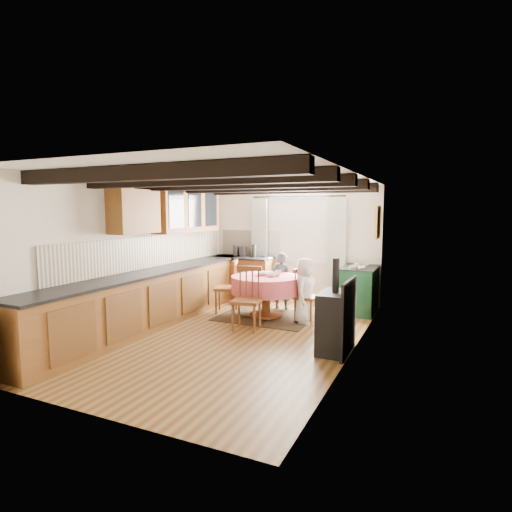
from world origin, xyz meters
The scene contains 41 objects.
floor centered at (0.00, 0.00, 0.00)m, with size 3.60×5.50×0.00m, color olive.
ceiling centered at (0.00, 0.00, 2.40)m, with size 3.60×5.50×0.00m, color white.
wall_back centered at (0.00, 2.75, 1.20)m, with size 3.60×0.00×2.40m, color silver.
wall_front centered at (0.00, -2.75, 1.20)m, with size 3.60×0.00×2.40m, color silver.
wall_left centered at (-1.80, 0.00, 1.20)m, with size 0.00×5.50×2.40m, color silver.
wall_right centered at (1.80, 0.00, 1.20)m, with size 0.00×5.50×2.40m, color silver.
beam_a centered at (0.00, -2.00, 2.31)m, with size 3.60×0.16×0.16m, color black.
beam_b centered at (0.00, -1.00, 2.31)m, with size 3.60×0.16×0.16m, color black.
beam_c centered at (0.00, 0.00, 2.31)m, with size 3.60×0.16×0.16m, color black.
beam_d centered at (0.00, 1.00, 2.31)m, with size 3.60×0.16×0.16m, color black.
beam_e centered at (0.00, 2.00, 2.31)m, with size 3.60×0.16×0.16m, color black.
splash_left centered at (-1.78, 0.30, 1.20)m, with size 0.02×4.50×0.55m, color beige.
splash_back centered at (-1.00, 2.73, 1.20)m, with size 1.40×0.02×0.55m, color beige.
base_cabinet_left centered at (-1.50, 0.00, 0.44)m, with size 0.60×5.30×0.88m, color brown.
base_cabinet_back centered at (-1.05, 2.45, 0.44)m, with size 1.30×0.60×0.88m, color brown.
worktop_left centered at (-1.48, 0.00, 0.90)m, with size 0.64×5.30×0.04m, color black.
worktop_back centered at (-1.05, 2.43, 0.90)m, with size 1.30×0.64×0.04m, color black.
wall_cabinet_glass centered at (-1.63, 1.20, 1.95)m, with size 0.34×1.80×0.90m, color brown.
wall_cabinet_solid centered at (-1.63, -0.30, 1.90)m, with size 0.34×0.90×0.70m, color brown.
window_frame centered at (0.10, 2.73, 1.60)m, with size 1.34×0.03×1.54m, color white.
window_pane centered at (0.10, 2.74, 1.60)m, with size 1.20×0.01×1.40m, color white.
curtain_left centered at (-0.75, 2.65, 1.10)m, with size 0.35×0.10×2.10m, color silver.
curtain_right centered at (0.95, 2.65, 1.10)m, with size 0.35×0.10×2.10m, color silver.
curtain_rod centered at (0.10, 2.65, 2.20)m, with size 0.03×0.03×2.00m, color black.
wall_picture centered at (1.77, 2.30, 1.70)m, with size 0.04×0.50×0.60m, color gold.
wall_plate centered at (1.05, 2.72, 1.70)m, with size 0.30×0.30×0.02m, color silver.
rug centered at (0.02, 1.20, 0.01)m, with size 1.65×1.29×0.01m, color black.
dining_table centered at (0.02, 1.20, 0.37)m, with size 1.24×1.24×0.75m, color pink, non-canonical shape.
chair_near centered at (0.04, 0.34, 0.51)m, with size 0.44×0.46×1.02m, color brown, non-canonical shape.
chair_left centered at (-0.81, 1.21, 0.50)m, with size 0.43×0.45×0.99m, color brown, non-canonical shape.
chair_right centered at (0.78, 1.22, 0.46)m, with size 0.40×0.42×0.93m, color brown, non-canonical shape.
aga_range centered at (1.47, 2.25, 0.44)m, with size 0.62×0.96×0.88m, color #0F3720, non-canonical shape.
cast_iron_stove centered at (1.58, -0.10, 0.64)m, with size 0.39×0.64×1.29m, color black, non-canonical shape.
child_far centered at (0.07, 1.85, 0.56)m, with size 0.41×0.27×1.12m, color #344044.
child_right centered at (0.76, 1.13, 0.56)m, with size 0.55×0.36×1.12m, color white.
bowl_a centered at (-0.08, 1.25, 0.78)m, with size 0.22×0.22×0.05m, color silver.
bowl_b centered at (0.13, 1.17, 0.78)m, with size 0.19×0.19×0.06m, color silver.
cup centered at (0.22, 1.27, 0.80)m, with size 0.11×0.11×0.10m, color silver.
canister_tall centered at (-1.24, 2.48, 1.04)m, with size 0.14×0.14×0.24m, color #262628.
canister_wide centered at (-1.08, 2.50, 1.03)m, with size 0.19×0.19×0.21m, color #262628.
canister_slim centered at (-0.80, 2.48, 1.05)m, with size 0.10×0.10×0.27m, color #262628.
Camera 1 is at (2.84, -5.45, 1.93)m, focal length 28.70 mm.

